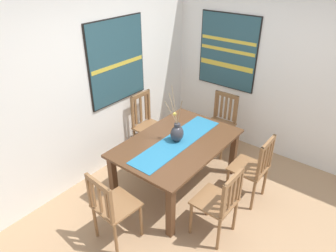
% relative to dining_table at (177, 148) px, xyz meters
% --- Properties ---
extents(ground_plane, '(6.40, 6.40, 0.03)m').
position_rel_dining_table_xyz_m(ground_plane, '(-0.19, -0.68, -0.64)').
color(ground_plane, '#A37F5B').
extents(wall_back, '(6.40, 0.12, 2.70)m').
position_rel_dining_table_xyz_m(wall_back, '(-0.19, 1.18, 0.73)').
color(wall_back, silver).
rests_on(wall_back, ground_plane).
extents(wall_side, '(0.12, 6.40, 2.70)m').
position_rel_dining_table_xyz_m(wall_side, '(1.67, -0.68, 0.73)').
color(wall_side, silver).
rests_on(wall_side, ground_plane).
extents(dining_table, '(1.62, 1.08, 0.72)m').
position_rel_dining_table_xyz_m(dining_table, '(0.00, 0.00, 0.00)').
color(dining_table, '#51331E').
rests_on(dining_table, ground_plane).
extents(table_runner, '(1.49, 0.36, 0.01)m').
position_rel_dining_table_xyz_m(table_runner, '(-0.00, -0.00, 0.10)').
color(table_runner, '#236B93').
rests_on(table_runner, dining_table).
extents(centerpiece_vase, '(0.19, 0.26, 0.74)m').
position_rel_dining_table_xyz_m(centerpiece_vase, '(0.01, 0.01, 0.22)').
color(centerpiece_vase, '#333338').
rests_on(centerpiece_vase, dining_table).
extents(chair_0, '(0.42, 0.42, 0.95)m').
position_rel_dining_table_xyz_m(chair_0, '(1.17, 0.01, -0.12)').
color(chair_0, brown).
rests_on(chair_0, ground_plane).
extents(chair_1, '(0.43, 0.43, 0.91)m').
position_rel_dining_table_xyz_m(chair_1, '(-0.39, -0.86, -0.14)').
color(chair_1, brown).
rests_on(chair_1, ground_plane).
extents(chair_2, '(0.42, 0.42, 0.93)m').
position_rel_dining_table_xyz_m(chair_2, '(0.39, -0.89, -0.13)').
color(chair_2, brown).
rests_on(chair_2, ground_plane).
extents(chair_3, '(0.43, 0.43, 0.99)m').
position_rel_dining_table_xyz_m(chair_3, '(0.39, 0.86, -0.12)').
color(chair_3, brown).
rests_on(chair_3, ground_plane).
extents(chair_4, '(0.45, 0.45, 0.91)m').
position_rel_dining_table_xyz_m(chair_4, '(-1.15, -0.01, -0.14)').
color(chair_4, brown).
rests_on(chair_4, ground_plane).
extents(painting_on_back_wall, '(1.00, 0.05, 1.15)m').
position_rel_dining_table_xyz_m(painting_on_back_wall, '(0.09, 1.11, 0.91)').
color(painting_on_back_wall, black).
extents(painting_on_side_wall, '(0.05, 0.98, 1.16)m').
position_rel_dining_table_xyz_m(painting_on_side_wall, '(1.61, 0.23, 0.86)').
color(painting_on_side_wall, black).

